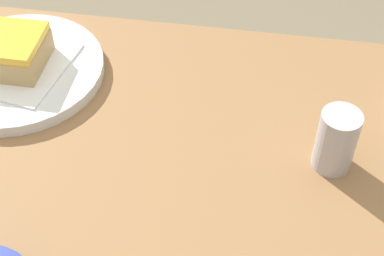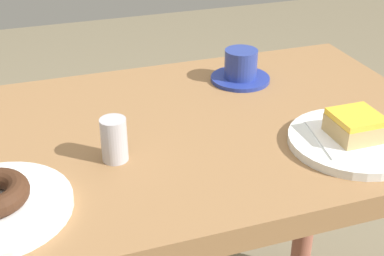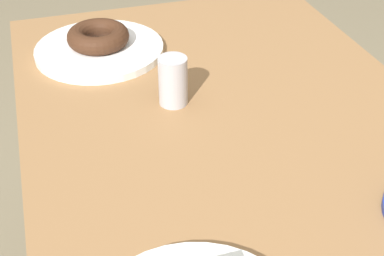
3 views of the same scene
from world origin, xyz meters
name	(u,v)px [view 1 (image 1 of 3)]	position (x,y,z in m)	size (l,w,h in m)	color
table	(205,254)	(0.00, 0.00, 0.61)	(1.04, 0.62, 0.72)	olive
plate_glazed_square	(17,70)	(-0.28, 0.16, 0.73)	(0.23, 0.23, 0.02)	white
napkin_glazed_square	(15,65)	(-0.28, 0.16, 0.74)	(0.13, 0.13, 0.00)	white
donut_glazed_square	(11,51)	(-0.28, 0.16, 0.76)	(0.08, 0.08, 0.04)	tan
sugar_jar	(336,141)	(0.13, 0.07, 0.76)	(0.04, 0.04, 0.08)	#B4B2BA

